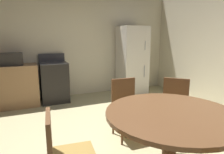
# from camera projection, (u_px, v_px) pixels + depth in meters

# --- Properties ---
(ground_plane) EXTENTS (14.00, 14.00, 0.00)m
(ground_plane) POSITION_uv_depth(u_px,v_px,m) (115.00, 151.00, 2.62)
(ground_plane) COLOR tan
(wall_back) EXTENTS (5.74, 0.12, 2.70)m
(wall_back) POSITION_uv_depth(u_px,v_px,m) (69.00, 43.00, 4.93)
(wall_back) COLOR beige
(wall_back) RESTS_ON ground
(oven_range) EXTENTS (0.60, 0.60, 1.10)m
(oven_range) POSITION_uv_depth(u_px,v_px,m) (54.00, 82.00, 4.58)
(oven_range) COLOR black
(oven_range) RESTS_ON ground
(refrigerator) EXTENTS (0.68, 0.68, 1.76)m
(refrigerator) POSITION_uv_depth(u_px,v_px,m) (132.00, 60.00, 5.22)
(refrigerator) COLOR silver
(refrigerator) RESTS_ON ground
(microwave) EXTENTS (0.44, 0.32, 0.26)m
(microwave) POSITION_uv_depth(u_px,v_px,m) (11.00, 59.00, 4.14)
(microwave) COLOR #2D2B28
(microwave) RESTS_ON kitchen_counter
(dining_table) EXTENTS (1.31, 1.31, 0.76)m
(dining_table) POSITION_uv_depth(u_px,v_px,m) (171.00, 126.00, 1.97)
(dining_table) COLOR brown
(dining_table) RESTS_ON ground
(chair_north) EXTENTS (0.41, 0.41, 0.87)m
(chair_north) POSITION_uv_depth(u_px,v_px,m) (126.00, 104.00, 2.95)
(chair_north) COLOR brown
(chair_north) RESTS_ON ground
(chair_west) EXTENTS (0.44, 0.44, 0.87)m
(chair_west) POSITION_uv_depth(u_px,v_px,m) (64.00, 154.00, 1.68)
(chair_west) COLOR brown
(chair_west) RESTS_ON ground
(chair_northeast) EXTENTS (0.57, 0.57, 0.87)m
(chair_northeast) POSITION_uv_depth(u_px,v_px,m) (175.00, 104.00, 2.95)
(chair_northeast) COLOR brown
(chair_northeast) RESTS_ON ground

